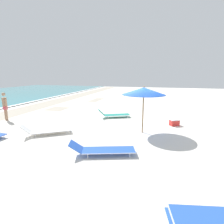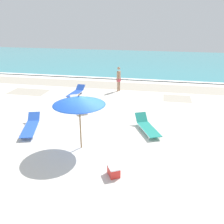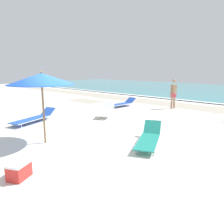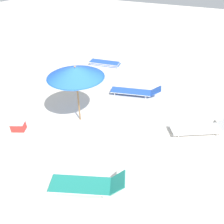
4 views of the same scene
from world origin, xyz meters
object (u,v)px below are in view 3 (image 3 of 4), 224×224
(sun_lounger_near_water_left, at_px, (106,111))
(cooler_box, at_px, (19,170))
(beach_umbrella, at_px, (41,79))
(beachgoer_wading_adult, at_px, (173,92))
(sun_lounger_under_umbrella, at_px, (122,103))
(sun_lounger_beside_umbrella, at_px, (34,118))
(sun_lounger_near_water_right, at_px, (149,138))

(sun_lounger_near_water_left, bearing_deg, cooler_box, -95.68)
(beach_umbrella, height_order, beachgoer_wading_adult, beach_umbrella)
(beachgoer_wading_adult, bearing_deg, sun_lounger_under_umbrella, 142.83)
(sun_lounger_under_umbrella, xyz_separation_m, beachgoer_wading_adult, (2.71, 1.58, 0.79))
(sun_lounger_beside_umbrella, relative_size, cooler_box, 4.00)
(beachgoer_wading_adult, bearing_deg, beach_umbrella, -157.91)
(beach_umbrella, distance_m, beachgoer_wading_adult, 8.63)
(sun_lounger_under_umbrella, xyz_separation_m, sun_lounger_near_water_left, (1.08, -2.53, 0.00))
(sun_lounger_under_umbrella, xyz_separation_m, cooler_box, (4.33, -8.62, -0.02))
(sun_lounger_near_water_left, height_order, sun_lounger_near_water_right, sun_lounger_near_water_right)
(sun_lounger_beside_umbrella, height_order, cooler_box, sun_lounger_beside_umbrella)
(cooler_box, bearing_deg, beachgoer_wading_adult, 160.69)
(beach_umbrella, xyz_separation_m, sun_lounger_near_water_left, (-1.56, 4.45, -1.86))
(sun_lounger_near_water_left, height_order, beachgoer_wading_adult, beachgoer_wading_adult)
(sun_lounger_beside_umbrella, bearing_deg, cooler_box, -49.19)
(beach_umbrella, relative_size, sun_lounger_near_water_left, 1.05)
(sun_lounger_near_water_right, height_order, beachgoer_wading_adult, beachgoer_wading_adult)
(sun_lounger_near_water_right, xyz_separation_m, beachgoer_wading_adult, (-2.50, 6.39, 0.78))
(beach_umbrella, relative_size, sun_lounger_under_umbrella, 1.09)
(beach_umbrella, height_order, cooler_box, beach_umbrella)
(sun_lounger_beside_umbrella, distance_m, cooler_box, 5.37)
(sun_lounger_beside_umbrella, relative_size, beachgoer_wading_adult, 1.38)
(beach_umbrella, distance_m, sun_lounger_near_water_right, 3.85)
(sun_lounger_near_water_left, bearing_deg, sun_lounger_near_water_right, -62.66)
(beachgoer_wading_adult, relative_size, cooler_box, 2.91)
(sun_lounger_beside_umbrella, xyz_separation_m, sun_lounger_near_water_left, (1.34, 3.31, 0.01))
(sun_lounger_under_umbrella, height_order, sun_lounger_near_water_right, sun_lounger_near_water_right)
(sun_lounger_under_umbrella, xyz_separation_m, sun_lounger_beside_umbrella, (-0.26, -5.84, -0.00))
(sun_lounger_near_water_right, bearing_deg, sun_lounger_beside_umbrella, 165.32)
(sun_lounger_near_water_left, height_order, cooler_box, sun_lounger_near_water_left)
(beach_umbrella, distance_m, sun_lounger_near_water_left, 5.07)
(sun_lounger_near_water_right, relative_size, cooler_box, 3.56)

